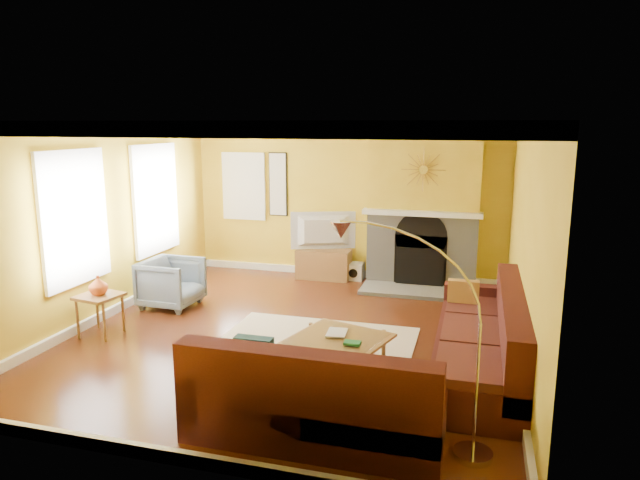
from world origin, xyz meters
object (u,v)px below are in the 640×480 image
(side_table, at_px, (101,315))
(media_console, at_px, (324,264))
(armchair, at_px, (171,283))
(sectional_sofa, at_px, (382,336))
(coffee_table, at_px, (338,354))
(arc_lamp, at_px, (413,341))

(side_table, bearing_deg, media_console, 58.92)
(armchair, relative_size, side_table, 1.48)
(sectional_sofa, distance_m, media_console, 3.96)
(coffee_table, bearing_deg, armchair, 152.32)
(side_table, bearing_deg, coffee_table, -4.37)
(sectional_sofa, xyz_separation_m, coffee_table, (-0.48, -0.03, -0.26))
(coffee_table, distance_m, side_table, 3.20)
(sectional_sofa, bearing_deg, armchair, 156.17)
(sectional_sofa, height_order, coffee_table, sectional_sofa)
(media_console, bearing_deg, sectional_sofa, -65.71)
(media_console, height_order, arc_lamp, arc_lamp)
(sectional_sofa, relative_size, side_table, 6.70)
(armchair, bearing_deg, arc_lamp, -124.45)
(side_table, relative_size, arc_lamp, 0.28)
(media_console, height_order, armchair, armchair)
(media_console, distance_m, side_table, 3.96)
(sectional_sofa, bearing_deg, side_table, 176.66)
(sectional_sofa, height_order, arc_lamp, arc_lamp)
(media_console, distance_m, armchair, 2.75)
(armchair, bearing_deg, side_table, 169.48)
(media_console, distance_m, arc_lamp, 5.42)
(armchair, distance_m, arc_lamp, 4.83)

